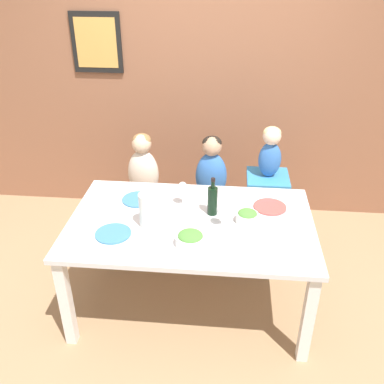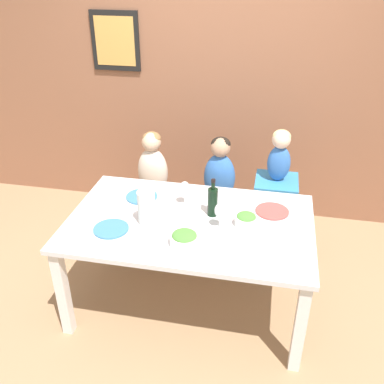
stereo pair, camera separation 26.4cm
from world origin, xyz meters
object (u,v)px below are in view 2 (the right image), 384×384
person_child_left (152,163)px  wine_bottle (213,201)px  wine_glass_near (220,211)px  dinner_plate_back_left (142,197)px  dinner_plate_back_right (272,211)px  person_child_center (220,169)px  salad_bowl_small (246,220)px  chair_far_left (154,200)px  chair_right_highchair (275,196)px  salad_bowl_large (184,239)px  wine_glass_far (185,188)px  paper_towel_roll (147,208)px  person_baby_right (280,153)px  dinner_plate_front_left (111,229)px  chair_far_center (218,207)px

person_child_left → wine_bottle: size_ratio=2.04×
wine_glass_near → dinner_plate_back_left: bearing=155.8°
dinner_plate_back_left → dinner_plate_back_right: bearing=-1.0°
person_child_center → salad_bowl_small: (0.28, -0.74, 0.01)m
chair_far_left → dinner_plate_back_left: 0.62m
chair_right_highchair → wine_bottle: bearing=-123.4°
wine_glass_near → salad_bowl_large: 0.31m
person_child_center → wine_bottle: 0.66m
wine_glass_near → wine_glass_far: 0.38m
person_child_left → salad_bowl_small: 1.13m
chair_far_left → wine_bottle: 1.00m
wine_glass_near → salad_bowl_large: wine_glass_near is taller
salad_bowl_small → dinner_plate_back_right: salad_bowl_small is taller
person_child_center → dinner_plate_back_right: (0.45, -0.53, -0.03)m
paper_towel_roll → dinner_plate_back_left: bearing=113.5°
person_child_left → paper_towel_roll: person_child_left is taller
person_child_center → dinner_plate_back_right: person_child_center is taller
wine_bottle → wine_glass_near: (0.07, -0.15, 0.02)m
chair_right_highchair → person_baby_right: person_baby_right is taller
dinner_plate_front_left → salad_bowl_small: bearing=14.7°
person_child_left → wine_glass_far: 0.68m
paper_towel_roll → dinner_plate_back_left: 0.37m
wine_bottle → salad_bowl_large: wine_bottle is taller
chair_right_highchair → person_child_center: 0.51m
chair_far_center → salad_bowl_small: 0.87m
salad_bowl_small → dinner_plate_front_left: salad_bowl_small is taller
person_baby_right → wine_glass_near: (-0.36, -0.80, -0.10)m
chair_right_highchair → person_child_left: person_child_left is taller
dinner_plate_back_right → person_child_left: bearing=152.7°
person_child_left → dinner_plate_back_left: bearing=-83.1°
person_baby_right → wine_glass_near: size_ratio=2.34×
wine_glass_far → dinner_plate_back_right: bearing=1.3°
paper_towel_roll → salad_bowl_large: bearing=-32.6°
person_child_center → chair_far_left: bearing=-179.9°
person_child_left → wine_bottle: person_child_left is taller
chair_far_left → person_baby_right: 1.19m
person_child_center → wine_glass_near: size_ratio=3.12×
person_child_left → dinner_plate_front_left: person_child_left is taller
wine_glass_far → salad_bowl_small: (0.46, -0.19, -0.08)m
wine_glass_near → dinner_plate_front_left: 0.73m
salad_bowl_small → salad_bowl_large: bearing=-140.6°
wine_glass_far → salad_bowl_large: size_ratio=0.98×
chair_far_left → dinner_plate_back_right: (1.03, -0.53, 0.34)m
chair_far_left → paper_towel_roll: (0.20, -0.84, 0.45)m
person_child_left → wine_glass_near: 1.06m
chair_right_highchair → chair_far_left: bearing=-180.0°
wine_glass_near → chair_far_center: bearing=98.1°
chair_far_left → person_child_center: 0.68m
dinner_plate_back_left → chair_far_center: bearing=45.0°
person_child_left → paper_towel_roll: (0.20, -0.84, 0.09)m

